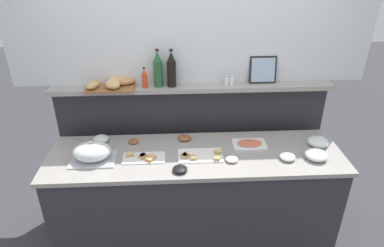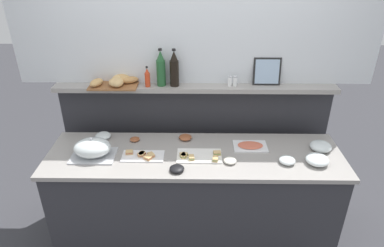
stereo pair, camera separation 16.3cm
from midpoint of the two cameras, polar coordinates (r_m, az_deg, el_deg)
name	(u,v)px [view 1 (the left image)]	position (r m, az deg, el deg)	size (l,w,h in m)	color
ground_plane	(192,195)	(3.76, -1.35, -11.80)	(12.00, 12.00, 0.00)	#38383D
buffet_counter	(195,199)	(3.00, -1.05, -12.40)	(2.33, 0.66, 0.92)	#2D2D33
back_ledge_unit	(192,145)	(3.27, -1.43, -3.53)	(2.40, 0.22, 1.32)	#2D2D33
upper_wall_panel	(192,5)	(2.84, -1.76, 19.06)	(3.00, 0.08, 1.28)	silver
sandwich_platter_front	(200,156)	(2.68, -0.38, -5.37)	(0.35, 0.20, 0.04)	white
sandwich_platter_side	(144,158)	(2.69, -9.74, -5.61)	(0.33, 0.16, 0.04)	white
cold_cuts_platter	(249,144)	(2.86, 7.89, -3.38)	(0.27, 0.18, 0.02)	white
serving_cloche	(92,152)	(2.74, -17.86, -4.56)	(0.34, 0.24, 0.17)	#B7BABF
glass_bowl_large	(318,142)	(2.97, 18.67, -2.95)	(0.17, 0.17, 0.07)	silver
glass_bowl_medium	(316,155)	(2.79, 18.32, -5.04)	(0.17, 0.17, 0.07)	silver
glass_bowl_small	(287,157)	(2.72, 13.88, -5.42)	(0.12, 0.12, 0.05)	silver
glass_bowl_extra	(101,139)	(2.99, -16.41, -2.55)	(0.13, 0.13, 0.05)	silver
condiment_bowl_red	(184,138)	(2.90, -2.89, -2.37)	(0.11, 0.11, 0.04)	brown
condiment_bowl_cream	(180,169)	(2.52, -3.89, -7.61)	(0.11, 0.11, 0.04)	black
condiment_bowl_dark	(134,141)	(2.91, -11.26, -2.93)	(0.08, 0.08, 0.03)	brown
condiment_bowl_teal	(232,159)	(2.64, 4.83, -5.94)	(0.10, 0.10, 0.03)	silver
wine_bottle_green	(158,70)	(2.88, -7.30, 8.79)	(0.08, 0.08, 0.32)	#23562D
hot_sauce_bottle	(145,79)	(2.89, -9.50, 7.29)	(0.04, 0.04, 0.18)	red
wine_bottle_dark	(172,70)	(2.87, -5.07, 8.81)	(0.08, 0.08, 0.32)	black
salt_shaker	(227,80)	(2.92, 4.20, 7.16)	(0.03, 0.03, 0.09)	white
pepper_shaker	(232,80)	(2.93, 5.06, 7.16)	(0.03, 0.03, 0.09)	white
bread_basket	(113,84)	(2.95, -14.59, 6.40)	(0.41, 0.26, 0.08)	brown
framed_picture	(263,70)	(2.99, 10.14, 8.73)	(0.23, 0.05, 0.23)	black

